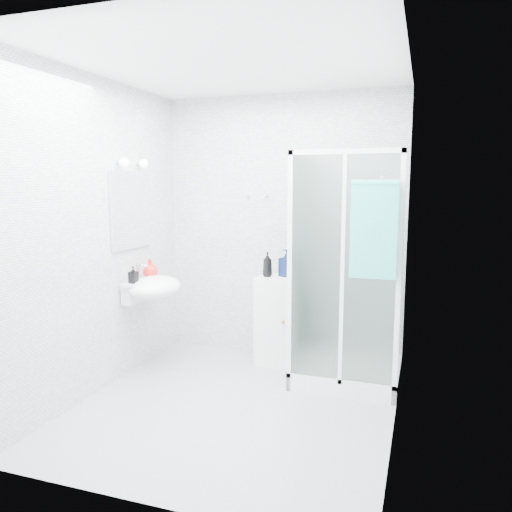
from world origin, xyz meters
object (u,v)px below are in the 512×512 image
(shampoo_bottle_a, at_px, (267,264))
(soap_dispenser_black, at_px, (133,275))
(shampoo_bottle_b, at_px, (287,263))
(shower_enclosure, at_px, (338,332))
(wall_basin, at_px, (152,288))
(soap_dispenser_orange, at_px, (150,268))
(hand_towel, at_px, (374,228))
(storage_cabinet, at_px, (276,320))

(shampoo_bottle_a, bearing_deg, soap_dispenser_black, -145.22)
(shampoo_bottle_a, bearing_deg, shampoo_bottle_b, 22.77)
(shower_enclosure, distance_m, wall_basin, 1.72)
(shower_enclosure, xyz_separation_m, shampoo_bottle_a, (-0.72, 0.24, 0.53))
(soap_dispenser_orange, bearing_deg, shower_enclosure, 6.55)
(shower_enclosure, xyz_separation_m, soap_dispenser_black, (-1.75, -0.47, 0.49))
(shampoo_bottle_b, relative_size, soap_dispenser_black, 1.75)
(wall_basin, relative_size, shampoo_bottle_b, 2.12)
(shampoo_bottle_b, xyz_separation_m, soap_dispenser_orange, (-1.19, -0.51, -0.04))
(shampoo_bottle_b, height_order, soap_dispenser_orange, shampoo_bottle_b)
(wall_basin, bearing_deg, shower_enclosure, 10.81)
(shampoo_bottle_a, bearing_deg, wall_basin, -149.23)
(hand_towel, relative_size, shampoo_bottle_a, 3.14)
(storage_cabinet, xyz_separation_m, shampoo_bottle_a, (-0.09, -0.02, 0.55))
(soap_dispenser_black, bearing_deg, soap_dispenser_orange, 87.90)
(soap_dispenser_orange, bearing_deg, hand_towel, -5.61)
(soap_dispenser_orange, height_order, soap_dispenser_black, soap_dispenser_orange)
(hand_towel, height_order, shampoo_bottle_a, hand_towel)
(shampoo_bottle_a, bearing_deg, hand_towel, -31.55)
(storage_cabinet, bearing_deg, shampoo_bottle_a, -164.21)
(hand_towel, bearing_deg, storage_cabinet, 145.21)
(storage_cabinet, xyz_separation_m, shampoo_bottle_b, (0.09, 0.05, 0.56))
(hand_towel, xyz_separation_m, soap_dispenser_orange, (-2.05, 0.20, -0.46))
(storage_cabinet, height_order, shampoo_bottle_a, shampoo_bottle_a)
(wall_basin, bearing_deg, soap_dispenser_black, -120.75)
(shower_enclosure, bearing_deg, soap_dispenser_black, -164.86)
(soap_dispenser_black, bearing_deg, storage_cabinet, 33.50)
(shower_enclosure, height_order, soap_dispenser_orange, shower_enclosure)
(soap_dispenser_orange, distance_m, soap_dispenser_black, 0.27)
(soap_dispenser_black, bearing_deg, shampoo_bottle_b, 33.22)
(shampoo_bottle_b, bearing_deg, wall_basin, -150.41)
(storage_cabinet, bearing_deg, shampoo_bottle_b, 29.87)
(shampoo_bottle_a, bearing_deg, storage_cabinet, 15.37)
(wall_basin, distance_m, soap_dispenser_black, 0.23)
(storage_cabinet, relative_size, soap_dispenser_black, 5.68)
(shower_enclosure, bearing_deg, shampoo_bottle_a, 161.85)
(wall_basin, distance_m, storage_cabinet, 1.23)
(shampoo_bottle_a, height_order, shampoo_bottle_b, shampoo_bottle_b)
(wall_basin, xyz_separation_m, shampoo_bottle_a, (0.93, 0.55, 0.18))
(shower_enclosure, bearing_deg, storage_cabinet, 157.73)
(soap_dispenser_orange, xyz_separation_m, soap_dispenser_black, (-0.01, -0.27, -0.01))
(hand_towel, xyz_separation_m, soap_dispenser_black, (-2.06, -0.07, -0.47))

